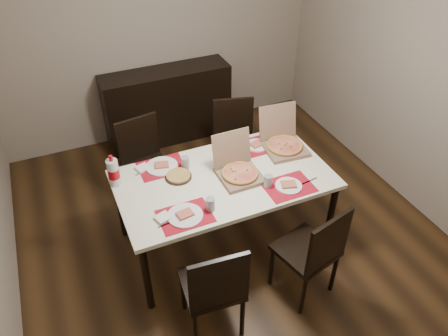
{
  "coord_description": "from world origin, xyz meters",
  "views": [
    {
      "loc": [
        -1.23,
        -2.72,
        3.06
      ],
      "look_at": [
        -0.08,
        -0.1,
        0.85
      ],
      "focal_mm": 35.0,
      "sensor_mm": 36.0,
      "label": 1
    }
  ],
  "objects": [
    {
      "name": "chair_far_right",
      "position": [
        0.39,
        0.71,
        0.51
      ],
      "size": [
        0.51,
        0.51,
        0.93
      ],
      "color": "black",
      "rests_on": "ground"
    },
    {
      "name": "chair_far_left",
      "position": [
        -0.57,
        0.73,
        0.51
      ],
      "size": [
        0.48,
        0.48,
        0.93
      ],
      "color": "black",
      "rests_on": "ground"
    },
    {
      "name": "soda_bottle",
      "position": [
        -0.94,
        0.18,
        0.87
      ],
      "size": [
        0.1,
        0.1,
        0.29
      ],
      "color": "silver",
      "rests_on": "dining_table"
    },
    {
      "name": "setting_far_left",
      "position": [
        -0.5,
        0.23,
        0.77
      ],
      "size": [
        0.46,
        0.3,
        0.11
      ],
      "color": "#B10B1E",
      "rests_on": "dining_table"
    },
    {
      "name": "ground",
      "position": [
        0.0,
        0.0,
        -0.01
      ],
      "size": [
        3.8,
        4.0,
        0.02
      ],
      "primitive_type": "cube",
      "color": "#3B2612",
      "rests_on": "ground"
    },
    {
      "name": "pizza_box_right",
      "position": [
        0.59,
        0.08,
        0.81
      ],
      "size": [
        0.39,
        0.43,
        0.37
      ],
      "color": "brown",
      "rests_on": "dining_table"
    },
    {
      "name": "setting_far_right",
      "position": [
        0.33,
        0.2,
        0.77
      ],
      "size": [
        0.47,
        0.3,
        0.11
      ],
      "color": "#B10B1E",
      "rests_on": "dining_table"
    },
    {
      "name": "chair_near_left",
      "position": [
        -0.52,
        -0.93,
        0.51
      ],
      "size": [
        0.46,
        0.46,
        0.93
      ],
      "color": "black",
      "rests_on": "ground"
    },
    {
      "name": "dining_table",
      "position": [
        -0.08,
        -0.1,
        0.68
      ],
      "size": [
        1.8,
        1.0,
        0.75
      ],
      "color": "#F0ECCA",
      "rests_on": "ground"
    },
    {
      "name": "dip_bowl",
      "position": [
        -0.04,
        0.06,
        0.76
      ],
      "size": [
        0.13,
        0.13,
        0.03
      ],
      "primitive_type": "imported",
      "rotation": [
        0.0,
        0.0,
        -0.14
      ],
      "color": "white",
      "rests_on": "dining_table"
    },
    {
      "name": "chair_near_right",
      "position": [
        0.31,
        -0.92,
        0.51
      ],
      "size": [
        0.51,
        0.51,
        0.93
      ],
      "color": "black",
      "rests_on": "ground"
    },
    {
      "name": "setting_near_left",
      "position": [
        -0.51,
        -0.41,
        0.77
      ],
      "size": [
        0.47,
        0.3,
        0.11
      ],
      "color": "#B10B1E",
      "rests_on": "dining_table"
    },
    {
      "name": "pizza_box_center",
      "position": [
        0.04,
        -0.12,
        0.81
      ],
      "size": [
        0.35,
        0.39,
        0.35
      ],
      "color": "brown",
      "rests_on": "dining_table"
    },
    {
      "name": "faina_plate",
      "position": [
        -0.44,
        0.06,
        0.76
      ],
      "size": [
        0.23,
        0.23,
        0.03
      ],
      "color": "black",
      "rests_on": "dining_table"
    },
    {
      "name": "room_walls",
      "position": [
        0.0,
        0.43,
        1.73
      ],
      "size": [
        3.84,
        4.02,
        2.62
      ],
      "color": "gray",
      "rests_on": "ground"
    },
    {
      "name": "setting_near_right",
      "position": [
        0.31,
        -0.4,
        0.77
      ],
      "size": [
        0.48,
        0.3,
        0.11
      ],
      "color": "#B10B1E",
      "rests_on": "dining_table"
    },
    {
      "name": "napkin_loose",
      "position": [
        0.03,
        -0.17,
        0.76
      ],
      "size": [
        0.15,
        0.15,
        0.02
      ],
      "primitive_type": "cube",
      "rotation": [
        0.0,
        0.0,
        0.37
      ],
      "color": "white",
      "rests_on": "dining_table"
    },
    {
      "name": "sideboard",
      "position": [
        0.0,
        1.78,
        0.45
      ],
      "size": [
        1.5,
        0.4,
        0.9
      ],
      "primitive_type": "cube",
      "color": "black",
      "rests_on": "ground"
    }
  ]
}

